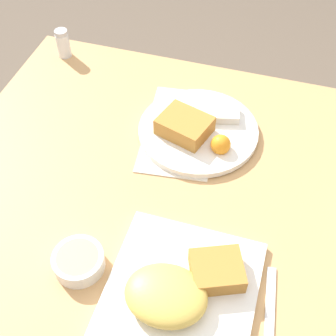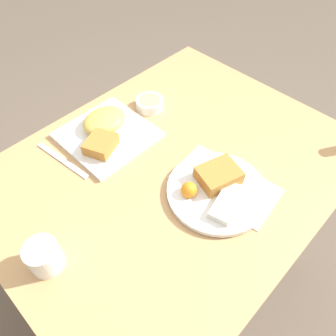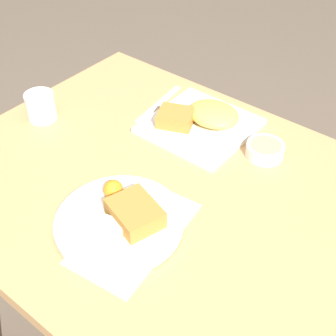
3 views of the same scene
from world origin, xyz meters
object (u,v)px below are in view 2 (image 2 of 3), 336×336
Objects in this scene: butter_knife at (62,160)px; coffee_mug at (45,257)px; plate_square_near at (105,130)px; sauce_ramekin at (150,103)px; plate_oval_far at (217,188)px.

coffee_mug reaches higher than butter_knife.
plate_square_near is 1.20× the size of butter_knife.
plate_square_near is 0.16m from butter_knife.
sauce_ramekin is (-0.19, 0.00, -0.00)m from plate_square_near.
plate_oval_far is at bearing 72.77° from sauce_ramekin.
plate_square_near is 3.29× the size of coffee_mug.
coffee_mug is (0.36, 0.24, 0.02)m from plate_square_near.
plate_square_near reaches higher than butter_knife.
plate_square_near is at bearing -0.04° from sauce_ramekin.
plate_square_near is at bearing -146.43° from coffee_mug.
coffee_mug reaches higher than plate_oval_far.
plate_square_near reaches higher than sauce_ramekin.
plate_oval_far is 0.40m from sauce_ramekin.
sauce_ramekin is 0.44× the size of butter_knife.
plate_square_near is 0.19m from sauce_ramekin.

